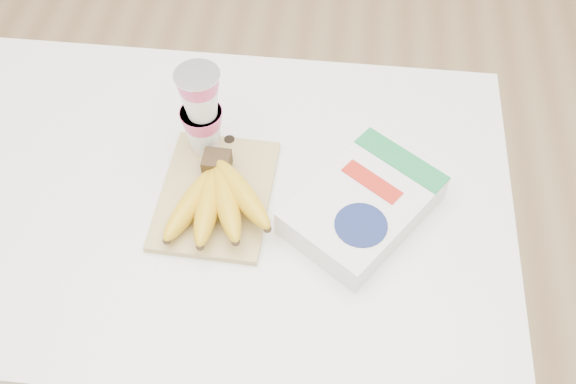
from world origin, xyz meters
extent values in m
plane|color=tan|center=(0.00, 0.00, 0.00)|extent=(4.00, 4.00, 0.00)
cube|color=white|center=(0.00, 0.00, 0.42)|extent=(1.11, 0.74, 0.83)
cube|color=tan|center=(0.03, 0.00, 0.84)|extent=(0.20, 0.27, 0.01)
cube|color=#382816|center=(0.03, 0.04, 0.87)|extent=(0.05, 0.05, 0.03)
ellipsoid|color=gold|center=(0.00, -0.04, 0.87)|extent=(0.09, 0.19, 0.05)
sphere|color=#382816|center=(-0.03, -0.13, 0.87)|extent=(0.01, 0.01, 0.01)
ellipsoid|color=gold|center=(0.03, -0.05, 0.87)|extent=(0.04, 0.19, 0.05)
sphere|color=#382816|center=(0.03, -0.13, 0.87)|extent=(0.01, 0.01, 0.01)
ellipsoid|color=gold|center=(0.06, -0.04, 0.88)|extent=(0.10, 0.19, 0.05)
sphere|color=#382816|center=(0.09, -0.12, 0.88)|extent=(0.01, 0.01, 0.01)
ellipsoid|color=gold|center=(0.08, -0.03, 0.88)|extent=(0.14, 0.17, 0.05)
sphere|color=#382816|center=(0.13, -0.10, 0.88)|extent=(0.01, 0.01, 0.01)
cylinder|color=silver|center=(0.00, 0.10, 1.03)|extent=(0.08, 0.08, 0.00)
cube|color=white|center=(0.29, -0.02, 0.86)|extent=(0.29, 0.31, 0.06)
cube|color=#1B7A3E|center=(0.35, 0.07, 0.89)|extent=(0.17, 0.14, 0.00)
cylinder|color=#152050|center=(0.29, -0.08, 0.89)|extent=(0.12, 0.12, 0.00)
cube|color=red|center=(0.30, 0.02, 0.89)|extent=(0.11, 0.09, 0.00)
camera|label=1|loc=(0.23, -0.66, 1.76)|focal=40.00mm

